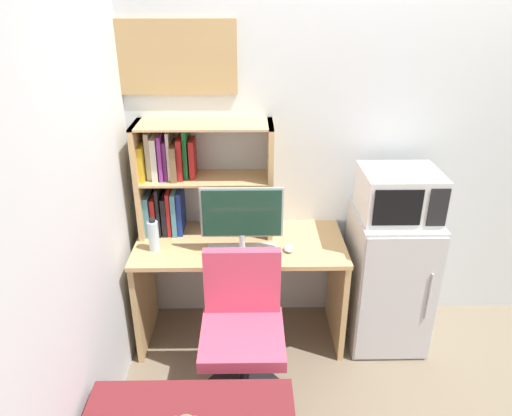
# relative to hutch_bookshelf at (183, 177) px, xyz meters

# --- Properties ---
(wall_back) EXTENTS (6.40, 0.04, 2.60)m
(wall_back) POSITION_rel_hutch_bookshelf_xyz_m (1.65, 0.15, 0.19)
(wall_back) COLOR silver
(wall_back) RESTS_ON ground_plane
(wall_left) EXTENTS (0.04, 4.40, 2.60)m
(wall_left) POSITION_rel_hutch_bookshelf_xyz_m (-0.37, -1.47, 0.19)
(wall_left) COLOR silver
(wall_left) RESTS_ON ground_plane
(desk) EXTENTS (1.32, 0.60, 0.73)m
(desk) POSITION_rel_hutch_bookshelf_xyz_m (0.36, -0.17, -0.59)
(desk) COLOR tan
(desk) RESTS_ON ground_plane
(hutch_bookshelf) EXTENTS (0.84, 0.28, 0.72)m
(hutch_bookshelf) POSITION_rel_hutch_bookshelf_xyz_m (0.00, 0.00, 0.00)
(hutch_bookshelf) COLOR tan
(hutch_bookshelf) RESTS_ON desk
(monitor) EXTENTS (0.49, 0.17, 0.42)m
(monitor) POSITION_rel_hutch_bookshelf_xyz_m (0.37, -0.29, -0.14)
(monitor) COLOR #B7B7BC
(monitor) RESTS_ON desk
(keyboard) EXTENTS (0.42, 0.16, 0.02)m
(keyboard) POSITION_rel_hutch_bookshelf_xyz_m (0.37, -0.30, -0.36)
(keyboard) COLOR silver
(keyboard) RESTS_ON desk
(computer_mouse) EXTENTS (0.06, 0.09, 0.03)m
(computer_mouse) POSITION_rel_hutch_bookshelf_xyz_m (0.66, -0.28, -0.36)
(computer_mouse) COLOR silver
(computer_mouse) RESTS_ON desk
(water_bottle) EXTENTS (0.07, 0.07, 0.21)m
(water_bottle) POSITION_rel_hutch_bookshelf_xyz_m (-0.16, -0.26, -0.27)
(water_bottle) COLOR silver
(water_bottle) RESTS_ON desk
(mini_fridge) EXTENTS (0.49, 0.54, 0.92)m
(mini_fridge) POSITION_rel_hutch_bookshelf_xyz_m (1.32, -0.18, -0.65)
(mini_fridge) COLOR silver
(mini_fridge) RESTS_ON ground_plane
(microwave) EXTENTS (0.46, 0.40, 0.29)m
(microwave) POSITION_rel_hutch_bookshelf_xyz_m (1.32, -0.18, -0.04)
(microwave) COLOR silver
(microwave) RESTS_ON mini_fridge
(desk_chair) EXTENTS (0.52, 0.52, 0.90)m
(desk_chair) POSITION_rel_hutch_bookshelf_xyz_m (0.38, -0.71, -0.71)
(desk_chair) COLOR black
(desk_chair) RESTS_ON ground_plane
(wall_corkboard) EXTENTS (0.78, 0.02, 0.43)m
(wall_corkboard) POSITION_rel_hutch_bookshelf_xyz_m (-0.04, 0.12, 0.71)
(wall_corkboard) COLOR tan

